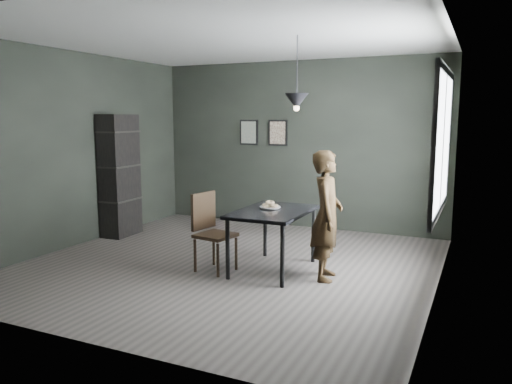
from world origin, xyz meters
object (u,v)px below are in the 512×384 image
at_px(white_plate, 270,208).
at_px(wood_chair, 210,226).
at_px(shelf_unit, 120,176).
at_px(pendant_lamp, 297,101).
at_px(cafe_table, 273,217).
at_px(woman, 327,215).

xyz_separation_m(white_plate, wood_chair, (-0.62, -0.41, -0.21)).
xyz_separation_m(shelf_unit, pendant_lamp, (3.17, -0.61, 1.10)).
bearing_deg(pendant_lamp, cafe_table, -158.20).
xyz_separation_m(woman, pendant_lamp, (-0.44, 0.14, 1.30)).
distance_m(cafe_table, woman, 0.69).
height_order(cafe_table, white_plate, white_plate).
distance_m(wood_chair, pendant_lamp, 1.83).
height_order(cafe_table, wood_chair, wood_chair).
xyz_separation_m(wood_chair, pendant_lamp, (0.96, 0.40, 1.51)).
distance_m(white_plate, woman, 0.78).
relative_size(white_plate, shelf_unit, 0.12).
height_order(wood_chair, pendant_lamp, pendant_lamp).
bearing_deg(woman, pendant_lamp, 60.38).
bearing_deg(pendant_lamp, shelf_unit, 169.18).
relative_size(cafe_table, white_plate, 5.22).
height_order(shelf_unit, pendant_lamp, pendant_lamp).
xyz_separation_m(white_plate, shelf_unit, (-2.84, 0.60, 0.20)).
relative_size(woman, shelf_unit, 0.78).
distance_m(cafe_table, pendant_lamp, 1.41).
bearing_deg(pendant_lamp, woman, -17.63).
relative_size(cafe_table, wood_chair, 1.25).
bearing_deg(shelf_unit, cafe_table, -16.83).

